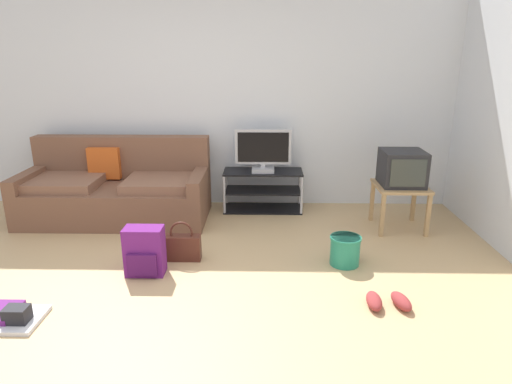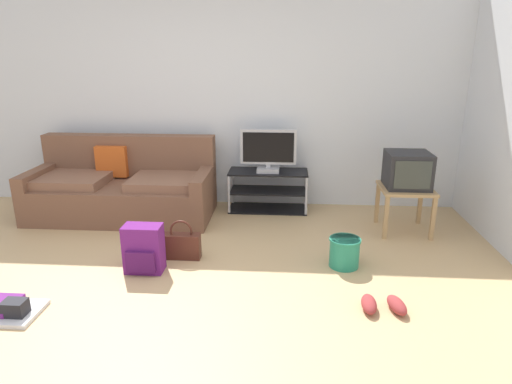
{
  "view_description": "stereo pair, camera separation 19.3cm",
  "coord_description": "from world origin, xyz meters",
  "views": [
    {
      "loc": [
        0.79,
        -2.91,
        1.81
      ],
      "look_at": [
        0.71,
        0.94,
        0.6
      ],
      "focal_mm": 31.37,
      "sensor_mm": 36.0,
      "label": 1
    },
    {
      "loc": [
        0.98,
        -2.9,
        1.81
      ],
      "look_at": [
        0.71,
        0.94,
        0.6
      ],
      "focal_mm": 31.37,
      "sensor_mm": 36.0,
      "label": 2
    }
  ],
  "objects": [
    {
      "name": "ground_plane",
      "position": [
        0.0,
        0.0,
        -0.01
      ],
      "size": [
        9.0,
        9.8,
        0.02
      ],
      "primitive_type": "cube",
      "color": "tan"
    },
    {
      "name": "wall_back",
      "position": [
        0.0,
        2.45,
        1.35
      ],
      "size": [
        9.0,
        0.1,
        2.7
      ],
      "primitive_type": "cube",
      "color": "silver",
      "rests_on": "ground_plane"
    },
    {
      "name": "couch",
      "position": [
        -0.88,
        1.87,
        0.32
      ],
      "size": [
        2.03,
        0.9,
        0.88
      ],
      "color": "brown",
      "rests_on": "ground_plane"
    },
    {
      "name": "tv_stand",
      "position": [
        0.76,
        2.16,
        0.24
      ],
      "size": [
        0.92,
        0.39,
        0.48
      ],
      "color": "black",
      "rests_on": "ground_plane"
    },
    {
      "name": "flat_tv",
      "position": [
        0.76,
        2.13,
        0.72
      ],
      "size": [
        0.64,
        0.22,
        0.49
      ],
      "color": "#B2B2B7",
      "rests_on": "tv_stand"
    },
    {
      "name": "side_table",
      "position": [
        2.21,
        1.59,
        0.4
      ],
      "size": [
        0.52,
        0.52,
        0.48
      ],
      "color": "tan",
      "rests_on": "ground_plane"
    },
    {
      "name": "crt_tv",
      "position": [
        2.21,
        1.61,
        0.66
      ],
      "size": [
        0.43,
        0.42,
        0.36
      ],
      "color": "#232326",
      "rests_on": "side_table"
    },
    {
      "name": "backpack",
      "position": [
        -0.22,
        0.5,
        0.2
      ],
      "size": [
        0.32,
        0.26,
        0.42
      ],
      "rotation": [
        0.0,
        0.0,
        -0.32
      ],
      "color": "#661E70",
      "rests_on": "ground_plane"
    },
    {
      "name": "handbag",
      "position": [
        0.04,
        0.78,
        0.13
      ],
      "size": [
        0.34,
        0.12,
        0.37
      ],
      "rotation": [
        0.0,
        0.0,
        0.57
      ],
      "color": "#4C2319",
      "rests_on": "ground_plane"
    },
    {
      "name": "cleaning_bucket",
      "position": [
        1.5,
        0.72,
        0.14
      ],
      "size": [
        0.27,
        0.27,
        0.26
      ],
      "color": "#238466",
      "rests_on": "ground_plane"
    },
    {
      "name": "sneakers_pair",
      "position": [
        1.7,
        0.02,
        0.04
      ],
      "size": [
        0.34,
        0.27,
        0.09
      ],
      "color": "#993333",
      "rests_on": "ground_plane"
    },
    {
      "name": "floor_tray",
      "position": [
        -1.0,
        -0.23,
        0.04
      ],
      "size": [
        0.43,
        0.35,
        0.14
      ],
      "color": "silver",
      "rests_on": "ground_plane"
    }
  ]
}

